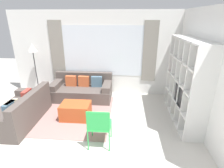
# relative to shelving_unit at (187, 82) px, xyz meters

# --- Properties ---
(ground_plane) EXTENTS (16.00, 16.00, 0.00)m
(ground_plane) POSITION_rel_shelving_unit_xyz_m (-2.23, -1.53, -1.01)
(ground_plane) COLOR beige
(wall_back) EXTENTS (6.05, 0.11, 2.70)m
(wall_back) POSITION_rel_shelving_unit_xyz_m (-2.23, 1.56, 0.35)
(wall_back) COLOR white
(wall_back) RESTS_ON ground_plane
(wall_right) EXTENTS (0.07, 4.25, 2.70)m
(wall_right) POSITION_rel_shelving_unit_xyz_m (0.22, -0.00, 0.34)
(wall_right) COLOR white
(wall_right) RESTS_ON ground_plane
(area_rug) EXTENTS (2.87, 2.23, 0.01)m
(area_rug) POSITION_rel_shelving_unit_xyz_m (-3.29, 0.03, -1.00)
(area_rug) COLOR gray
(area_rug) RESTS_ON ground_plane
(shelving_unit) EXTENTS (0.44, 1.91, 2.03)m
(shelving_unit) POSITION_rel_shelving_unit_xyz_m (0.00, 0.00, 0.00)
(shelving_unit) COLOR silver
(shelving_unit) RESTS_ON ground_plane
(couch_main) EXTENTS (1.87, 0.95, 0.78)m
(couch_main) POSITION_rel_shelving_unit_xyz_m (-2.86, 1.05, -0.72)
(couch_main) COLOR #564C47
(couch_main) RESTS_ON ground_plane
(couch_side) EXTENTS (0.95, 1.72, 0.78)m
(couch_side) POSITION_rel_shelving_unit_xyz_m (-4.06, -0.47, -0.72)
(couch_side) COLOR #564C47
(couch_side) RESTS_ON ground_plane
(ottoman) EXTENTS (0.74, 0.53, 0.42)m
(ottoman) POSITION_rel_shelving_unit_xyz_m (-2.74, -0.20, -0.80)
(ottoman) COLOR #B74C23
(ottoman) RESTS_ON ground_plane
(floor_lamp) EXTENTS (0.29, 0.29, 1.71)m
(floor_lamp) POSITION_rel_shelving_unit_xyz_m (-4.44, 1.25, 0.43)
(floor_lamp) COLOR black
(floor_lamp) RESTS_ON ground_plane
(folding_chair) EXTENTS (0.44, 0.46, 0.86)m
(folding_chair) POSITION_rel_shelving_unit_xyz_m (-1.97, -1.21, -0.49)
(folding_chair) COLOR green
(folding_chair) RESTS_ON ground_plane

